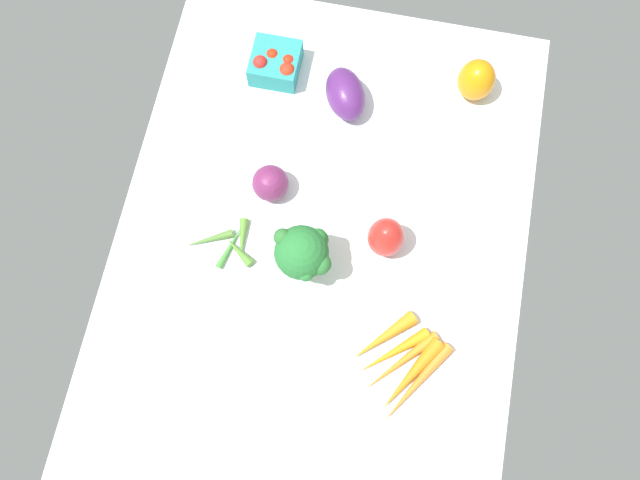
{
  "coord_description": "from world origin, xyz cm",
  "views": [
    {
      "loc": [
        34.85,
        6.9,
        120.12
      ],
      "look_at": [
        0.0,
        0.0,
        4.0
      ],
      "focal_mm": 37.14,
      "sensor_mm": 36.0,
      "label": 1
    }
  ],
  "objects_px": {
    "bell_pepper_red": "(386,237)",
    "carrot_bunch": "(402,364)",
    "okra_pile": "(230,243)",
    "red_onion_center": "(270,183)",
    "bell_pepper_orange": "(476,80)",
    "berry_basket": "(276,63)",
    "eggplant": "(345,94)",
    "broccoli_head": "(303,252)"
  },
  "relations": [
    {
      "from": "bell_pepper_red",
      "to": "carrot_bunch",
      "type": "bearing_deg",
      "value": 17.72
    },
    {
      "from": "okra_pile",
      "to": "red_onion_center",
      "type": "distance_m",
      "value": 0.14
    },
    {
      "from": "bell_pepper_orange",
      "to": "berry_basket",
      "type": "bearing_deg",
      "value": -85.73
    },
    {
      "from": "red_onion_center",
      "to": "eggplant",
      "type": "distance_m",
      "value": 0.23
    },
    {
      "from": "bell_pepper_orange",
      "to": "okra_pile",
      "type": "bearing_deg",
      "value": -44.59
    },
    {
      "from": "broccoli_head",
      "to": "eggplant",
      "type": "bearing_deg",
      "value": 178.04
    },
    {
      "from": "bell_pepper_orange",
      "to": "eggplant",
      "type": "bearing_deg",
      "value": -73.16
    },
    {
      "from": "bell_pepper_orange",
      "to": "carrot_bunch",
      "type": "height_order",
      "value": "bell_pepper_orange"
    },
    {
      "from": "broccoli_head",
      "to": "okra_pile",
      "type": "bearing_deg",
      "value": -94.45
    },
    {
      "from": "red_onion_center",
      "to": "eggplant",
      "type": "height_order",
      "value": "eggplant"
    },
    {
      "from": "okra_pile",
      "to": "carrot_bunch",
      "type": "bearing_deg",
      "value": 65.73
    },
    {
      "from": "bell_pepper_orange",
      "to": "bell_pepper_red",
      "type": "xyz_separation_m",
      "value": [
        0.35,
        -0.12,
        0.0
      ]
    },
    {
      "from": "bell_pepper_red",
      "to": "red_onion_center",
      "type": "xyz_separation_m",
      "value": [
        -0.07,
        -0.23,
        -0.02
      ]
    },
    {
      "from": "carrot_bunch",
      "to": "bell_pepper_red",
      "type": "relative_size",
      "value": 2.06
    },
    {
      "from": "eggplant",
      "to": "berry_basket",
      "type": "bearing_deg",
      "value": 46.41
    },
    {
      "from": "bell_pepper_red",
      "to": "eggplant",
      "type": "bearing_deg",
      "value": -155.71
    },
    {
      "from": "red_onion_center",
      "to": "bell_pepper_orange",
      "type": "bearing_deg",
      "value": 129.17
    },
    {
      "from": "bell_pepper_orange",
      "to": "red_onion_center",
      "type": "bearing_deg",
      "value": -50.83
    },
    {
      "from": "berry_basket",
      "to": "eggplant",
      "type": "bearing_deg",
      "value": 73.27
    },
    {
      "from": "carrot_bunch",
      "to": "eggplant",
      "type": "height_order",
      "value": "eggplant"
    },
    {
      "from": "carrot_bunch",
      "to": "red_onion_center",
      "type": "xyz_separation_m",
      "value": [
        -0.28,
        -0.3,
        0.02
      ]
    },
    {
      "from": "bell_pepper_red",
      "to": "eggplant",
      "type": "relative_size",
      "value": 0.89
    },
    {
      "from": "bell_pepper_red",
      "to": "bell_pepper_orange",
      "type": "bearing_deg",
      "value": 161.18
    },
    {
      "from": "broccoli_head",
      "to": "berry_basket",
      "type": "height_order",
      "value": "broccoli_head"
    },
    {
      "from": "red_onion_center",
      "to": "okra_pile",
      "type": "bearing_deg",
      "value": -23.08
    },
    {
      "from": "bell_pepper_orange",
      "to": "bell_pepper_red",
      "type": "bearing_deg",
      "value": -18.82
    },
    {
      "from": "berry_basket",
      "to": "red_onion_center",
      "type": "xyz_separation_m",
      "value": [
        0.25,
        0.05,
        0.01
      ]
    },
    {
      "from": "broccoli_head",
      "to": "okra_pile",
      "type": "xyz_separation_m",
      "value": [
        -0.01,
        -0.14,
        -0.08
      ]
    },
    {
      "from": "okra_pile",
      "to": "berry_basket",
      "type": "distance_m",
      "value": 0.38
    },
    {
      "from": "broccoli_head",
      "to": "carrot_bunch",
      "type": "height_order",
      "value": "broccoli_head"
    },
    {
      "from": "eggplant",
      "to": "broccoli_head",
      "type": "bearing_deg",
      "value": 151.18
    },
    {
      "from": "eggplant",
      "to": "carrot_bunch",
      "type": "bearing_deg",
      "value": 174.66
    },
    {
      "from": "berry_basket",
      "to": "eggplant",
      "type": "xyz_separation_m",
      "value": [
        0.04,
        0.15,
        0.01
      ]
    },
    {
      "from": "okra_pile",
      "to": "carrot_bunch",
      "type": "distance_m",
      "value": 0.38
    },
    {
      "from": "okra_pile",
      "to": "eggplant",
      "type": "bearing_deg",
      "value": 154.91
    },
    {
      "from": "okra_pile",
      "to": "bell_pepper_red",
      "type": "relative_size",
      "value": 1.4
    },
    {
      "from": "okra_pile",
      "to": "berry_basket",
      "type": "bearing_deg",
      "value": 178.98
    },
    {
      "from": "okra_pile",
      "to": "eggplant",
      "type": "height_order",
      "value": "eggplant"
    },
    {
      "from": "berry_basket",
      "to": "red_onion_center",
      "type": "bearing_deg",
      "value": 10.14
    },
    {
      "from": "eggplant",
      "to": "okra_pile",
      "type": "bearing_deg",
      "value": 128.06
    },
    {
      "from": "broccoli_head",
      "to": "berry_basket",
      "type": "distance_m",
      "value": 0.41
    },
    {
      "from": "eggplant",
      "to": "red_onion_center",
      "type": "bearing_deg",
      "value": 126.91
    }
  ]
}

